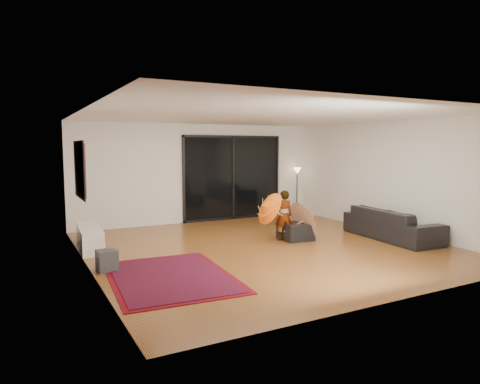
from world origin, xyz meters
TOP-DOWN VIEW (x-y plane):
  - floor at (0.00, 0.00)m, footprint 7.00×7.00m
  - ceiling at (0.00, 0.00)m, footprint 7.00×7.00m
  - wall_back at (0.00, 3.50)m, footprint 7.00×0.00m
  - wall_front at (0.00, -3.50)m, footprint 7.00×0.00m
  - wall_left at (-3.50, 0.00)m, footprint 0.00×7.00m
  - wall_right at (3.50, 0.00)m, footprint 0.00×7.00m
  - sliding_door at (1.00, 3.47)m, footprint 3.06×0.07m
  - painting at (-3.46, 1.00)m, footprint 0.04×1.28m
  - media_console at (-3.25, 1.59)m, footprint 0.50×1.66m
  - speaker at (-3.25, -0.22)m, footprint 0.34×0.34m
  - persian_rug at (-2.42, -1.05)m, footprint 2.04×2.71m
  - sofa at (2.95, -0.64)m, footprint 1.12×2.43m
  - ottoman at (0.98, 0.31)m, footprint 0.69×0.69m
  - floor_lamp at (3.10, 3.25)m, footprint 0.25×0.25m
  - child at (0.71, 0.40)m, footprint 0.46×0.36m
  - parasol_orange at (0.16, 0.35)m, footprint 0.50×0.74m
  - parasol_white at (1.31, 0.25)m, footprint 0.52×0.91m

SIDE VIEW (x-z plane):
  - floor at x=0.00m, z-range 0.00..0.00m
  - persian_rug at x=-2.42m, z-range 0.00..0.02m
  - speaker at x=-3.25m, z-range 0.00..0.35m
  - ottoman at x=0.98m, z-range 0.00..0.37m
  - media_console at x=-3.25m, z-range 0.00..0.45m
  - sofa at x=2.95m, z-range 0.00..0.69m
  - parasol_white at x=1.31m, z-range 0.03..0.97m
  - child at x=0.71m, z-range 0.00..1.12m
  - parasol_orange at x=0.16m, z-range 0.32..1.15m
  - floor_lamp at x=3.10m, z-range 0.42..1.87m
  - sliding_door at x=1.00m, z-range 0.00..2.40m
  - wall_back at x=0.00m, z-range -2.15..4.85m
  - wall_front at x=0.00m, z-range -2.15..4.85m
  - wall_left at x=-3.50m, z-range -2.15..4.85m
  - wall_right at x=3.50m, z-range -2.15..4.85m
  - painting at x=-3.46m, z-range 1.11..2.19m
  - ceiling at x=0.00m, z-range 2.70..2.70m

